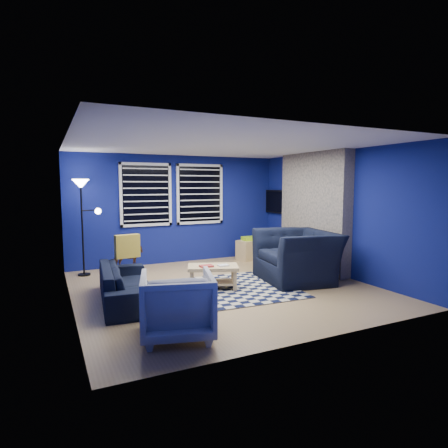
% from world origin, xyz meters
% --- Properties ---
extents(floor, '(5.00, 5.00, 0.00)m').
position_xyz_m(floor, '(0.00, 0.00, 0.00)').
color(floor, tan).
rests_on(floor, ground).
extents(ceiling, '(5.00, 5.00, 0.00)m').
position_xyz_m(ceiling, '(0.00, 0.00, 2.50)').
color(ceiling, white).
rests_on(ceiling, wall_back).
extents(wall_back, '(5.00, 0.00, 5.00)m').
position_xyz_m(wall_back, '(0.00, 2.50, 1.25)').
color(wall_back, navy).
rests_on(wall_back, floor).
extents(wall_left, '(0.00, 5.00, 5.00)m').
position_xyz_m(wall_left, '(-2.50, 0.00, 1.25)').
color(wall_left, navy).
rests_on(wall_left, floor).
extents(wall_right, '(0.00, 5.00, 5.00)m').
position_xyz_m(wall_right, '(2.50, 0.00, 1.25)').
color(wall_right, navy).
rests_on(wall_right, floor).
extents(fireplace, '(0.65, 2.00, 2.50)m').
position_xyz_m(fireplace, '(2.36, 0.50, 1.20)').
color(fireplace, gray).
rests_on(fireplace, floor).
extents(window_left, '(1.17, 0.06, 1.42)m').
position_xyz_m(window_left, '(-0.75, 2.46, 1.60)').
color(window_left, black).
rests_on(window_left, wall_back).
extents(window_right, '(1.17, 0.06, 1.42)m').
position_xyz_m(window_right, '(0.55, 2.46, 1.60)').
color(window_right, black).
rests_on(window_right, wall_back).
extents(tv, '(0.07, 1.00, 0.58)m').
position_xyz_m(tv, '(2.45, 2.00, 1.40)').
color(tv, black).
rests_on(tv, wall_right).
extents(rug, '(2.60, 2.13, 0.02)m').
position_xyz_m(rug, '(-0.12, -0.12, 0.01)').
color(rug, black).
rests_on(rug, floor).
extents(sofa, '(2.01, 0.94, 0.57)m').
position_xyz_m(sofa, '(-1.70, -0.06, 0.28)').
color(sofa, black).
rests_on(sofa, floor).
extents(armchair_big, '(1.63, 1.48, 0.95)m').
position_xyz_m(armchair_big, '(1.48, -0.14, 0.47)').
color(armchair_big, black).
rests_on(armchair_big, floor).
extents(armchair_bent, '(1.04, 1.06, 0.79)m').
position_xyz_m(armchair_bent, '(-1.43, -1.70, 0.39)').
color(armchair_bent, gray).
rests_on(armchair_bent, floor).
extents(rocking_horse, '(0.29, 0.59, 0.49)m').
position_xyz_m(rocking_horse, '(-1.28, 1.97, 0.31)').
color(rocking_horse, '#462716').
rests_on(rocking_horse, floor).
extents(coffee_table, '(0.99, 0.79, 0.44)m').
position_xyz_m(coffee_table, '(-0.20, 0.02, 0.30)').
color(coffee_table, '#DFBD7D').
rests_on(coffee_table, rug).
extents(cabinet, '(0.64, 0.49, 0.57)m').
position_xyz_m(cabinet, '(1.65, 2.00, 0.25)').
color(cabinet, '#DFBD7D').
rests_on(cabinet, floor).
extents(floor_lamp, '(0.53, 0.32, 1.93)m').
position_xyz_m(floor_lamp, '(-2.13, 2.05, 1.58)').
color(floor_lamp, black).
rests_on(floor_lamp, floor).
extents(throw_pillow, '(0.43, 0.18, 0.40)m').
position_xyz_m(throw_pillow, '(-1.55, 0.61, 0.77)').
color(throw_pillow, gold).
rests_on(throw_pillow, sofa).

